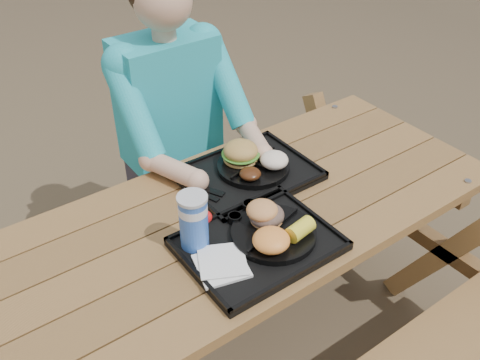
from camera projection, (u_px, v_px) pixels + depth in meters
ground at (240, 352)px, 2.19m from camera, size 60.00×60.00×0.00m
picnic_table at (240, 290)px, 1.97m from camera, size 1.80×1.49×0.75m
tray_near at (258, 245)px, 1.61m from camera, size 0.45×0.35×0.02m
tray_far at (248, 175)px, 1.90m from camera, size 0.45×0.35×0.02m
plate_near at (274, 233)px, 1.62m from camera, size 0.26×0.26×0.02m
plate_far at (253, 166)px, 1.91m from camera, size 0.26×0.26×0.02m
napkin_stack at (221, 265)px, 1.52m from camera, size 0.17×0.17×0.02m
soda_cup at (194, 222)px, 1.55m from camera, size 0.08×0.08×0.17m
condiment_bbq at (235, 218)px, 1.67m from camera, size 0.04×0.04×0.03m
condiment_mustard at (250, 206)px, 1.72m from camera, size 0.05×0.05×0.03m
sandwich at (267, 207)px, 1.62m from camera, size 0.10×0.10×0.11m
mac_cheese at (271, 240)px, 1.54m from camera, size 0.11×0.11×0.06m
corn_cob at (300, 229)px, 1.58m from camera, size 0.10×0.10×0.05m
cutlery_far at (204, 189)px, 1.81m from camera, size 0.09×0.14×0.01m
burger at (241, 147)px, 1.89m from camera, size 0.13×0.13×0.11m
baked_beans at (250, 174)px, 1.82m from camera, size 0.07×0.07×0.03m
potato_salad at (274, 160)px, 1.87m from camera, size 0.10×0.10×0.06m
diner at (174, 151)px, 2.25m from camera, size 0.48×0.84×1.28m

